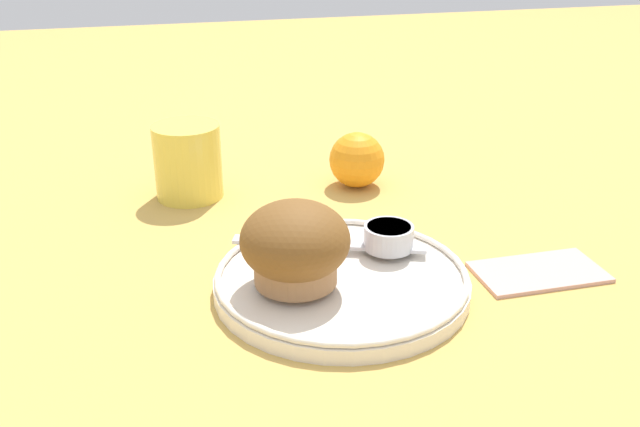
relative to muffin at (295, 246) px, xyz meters
name	(u,v)px	position (x,y,z in m)	size (l,w,h in m)	color
ground_plane	(318,279)	(0.03, 0.03, -0.06)	(3.00, 3.00, 0.00)	tan
plate	(342,280)	(0.05, 0.01, -0.05)	(0.24, 0.24, 0.02)	silver
muffin	(295,246)	(0.00, 0.00, 0.00)	(0.10, 0.10, 0.07)	#9E7047
cream_ramekin	(389,236)	(0.10, 0.04, -0.02)	(0.05, 0.05, 0.02)	silver
berry_pair	(324,246)	(0.04, 0.05, -0.03)	(0.03, 0.01, 0.01)	#B7192D
butter_knife	(329,244)	(0.05, 0.06, -0.03)	(0.18, 0.08, 0.00)	silver
orange_fruit	(357,160)	(0.13, 0.25, -0.02)	(0.07, 0.07, 0.07)	orange
juice_glass	(188,161)	(-0.07, 0.27, -0.01)	(0.08, 0.08, 0.09)	#EAD14C
folded_napkin	(539,270)	(0.24, -0.01, -0.05)	(0.12, 0.07, 0.01)	#D19E93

